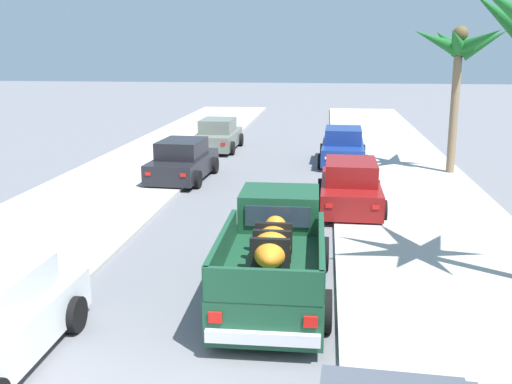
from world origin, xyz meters
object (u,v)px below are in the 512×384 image
car_right_near (350,187)px  car_right_far (218,136)px  palm_tree_right_fore (461,49)px  car_left_near (343,147)px  car_left_far (183,161)px  pickup_truck (275,254)px

car_right_near → car_right_far: same height
palm_tree_right_fore → car_left_near: bearing=156.9°
car_left_far → car_right_far: bearing=89.0°
pickup_truck → car_right_far: 17.25m
palm_tree_right_fore → car_right_far: bearing=156.1°
car_right_near → car_left_near: bearing=90.3°
car_left_far → car_right_near: bearing=-29.2°
car_left_near → palm_tree_right_fore: (4.21, -1.79, 4.11)m
car_left_near → pickup_truck: bearing=-97.0°
pickup_truck → car_left_far: size_ratio=1.21×
pickup_truck → car_right_near: (1.75, 6.58, -0.10)m
car_right_near → palm_tree_right_fore: 8.12m
palm_tree_right_fore → pickup_truck: bearing=-115.9°
car_left_far → car_right_far: (0.11, 6.70, 0.00)m
car_left_far → car_right_far: size_ratio=1.01×
car_right_far → palm_tree_right_fore: size_ratio=0.74×
car_right_far → pickup_truck: bearing=-75.6°
car_right_near → palm_tree_right_fore: size_ratio=0.74×
car_right_far → car_right_near: bearing=-59.2°
pickup_truck → palm_tree_right_fore: size_ratio=0.91×
car_left_near → car_right_far: (-6.00, 2.72, 0.00)m
pickup_truck → palm_tree_right_fore: bearing=64.1°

